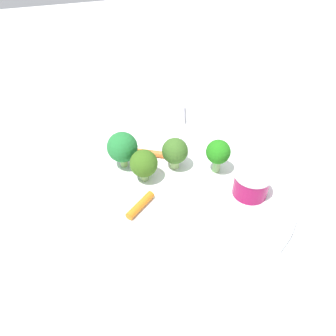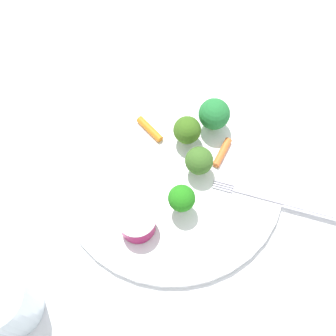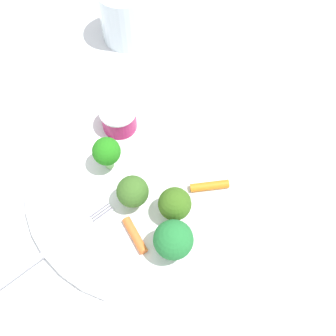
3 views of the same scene
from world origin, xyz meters
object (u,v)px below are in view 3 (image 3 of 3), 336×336
broccoli_floret_1 (173,240)px  broccoli_floret_2 (175,204)px  plate (149,181)px  carrot_stick_0 (210,186)px  fork (53,248)px  carrot_stick_1 (135,235)px  broccoli_floret_0 (134,193)px  broccoli_floret_3 (107,152)px  drinking_glass (125,14)px  sauce_cup (119,118)px

broccoli_floret_1 → broccoli_floret_2: (-0.04, -0.02, -0.01)m
plate → broccoli_floret_2: size_ratio=6.40×
broccoli_floret_2 → carrot_stick_0: 0.06m
broccoli_floret_2 → fork: bearing=-44.9°
carrot_stick_1 → fork: (0.06, -0.08, -0.00)m
carrot_stick_0 → broccoli_floret_1: bearing=-1.7°
broccoli_floret_0 → broccoli_floret_2: size_ratio=1.02×
broccoli_floret_3 → carrot_stick_1: bearing=48.6°
plate → broccoli_floret_1: size_ratio=5.50×
drinking_glass → broccoli_floret_0: bearing=33.0°
carrot_stick_0 → fork: size_ratio=0.30×
broccoli_floret_3 → carrot_stick_0: size_ratio=1.09×
broccoli_floret_0 → drinking_glass: drinking_glass is taller
broccoli_floret_1 → broccoli_floret_3: broccoli_floret_1 is taller
plate → broccoli_floret_1: bearing=46.1°
broccoli_floret_1 → broccoli_floret_3: 0.14m
broccoli_floret_0 → carrot_stick_0: size_ratio=1.02×
broccoli_floret_3 → drinking_glass: drinking_glass is taller
broccoli_floret_0 → plate: bearing=-176.9°
carrot_stick_1 → drinking_glass: 0.34m
broccoli_floret_2 → sauce_cup: bearing=-122.4°
carrot_stick_0 → carrot_stick_1: same height
drinking_glass → fork: bearing=16.9°
plate → carrot_stick_1: size_ratio=6.65×
carrot_stick_0 → carrot_stick_1: 0.11m
broccoli_floret_0 → fork: (0.09, -0.06, -0.03)m
plate → drinking_glass: size_ratio=3.64×
broccoli_floret_3 → carrot_stick_0: broccoli_floret_3 is taller
sauce_cup → carrot_stick_0: size_ratio=1.00×
drinking_glass → carrot_stick_1: bearing=32.5°
broccoli_floret_1 → carrot_stick_0: broccoli_floret_1 is taller
broccoli_floret_0 → carrot_stick_1: 0.05m
drinking_glass → sauce_cup: bearing=28.0°
plate → sauce_cup: size_ratio=6.43×
carrot_stick_0 → plate: bearing=-71.2°
broccoli_floret_1 → broccoli_floret_2: broccoli_floret_1 is taller
broccoli_floret_2 → carrot_stick_1: bearing=-29.7°
broccoli_floret_0 → broccoli_floret_3: broccoli_floret_3 is taller
plate → sauce_cup: bearing=-125.3°
plate → carrot_stick_0: size_ratio=6.45×
plate → broccoli_floret_1: 0.10m
broccoli_floret_1 → carrot_stick_1: broccoli_floret_1 is taller
broccoli_floret_3 → carrot_stick_1: size_ratio=1.13×
plate → broccoli_floret_2: broccoli_floret_2 is taller
broccoli_floret_3 → fork: bearing=-0.1°
carrot_stick_0 → broccoli_floret_3: bearing=-76.2°
drinking_glass → carrot_stick_0: bearing=51.1°
sauce_cup → carrot_stick_0: 0.15m
broccoli_floret_2 → broccoli_floret_3: size_ratio=0.92×
sauce_cup → drinking_glass: bearing=-152.0°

